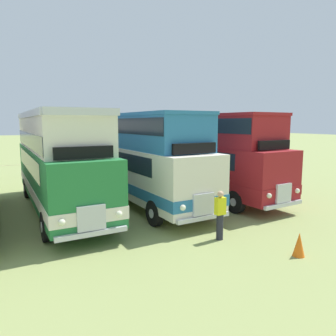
# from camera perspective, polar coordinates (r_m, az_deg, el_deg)

# --- Properties ---
(ground_plane) EXTENTS (200.00, 200.00, 0.00)m
(ground_plane) POSITION_cam_1_polar(r_m,az_deg,el_deg) (15.78, -18.75, -7.14)
(ground_plane) COLOR #8C9956
(bus_third_in_row) EXTENTS (2.63, 10.95, 4.52)m
(bus_third_in_row) POSITION_cam_1_polar(r_m,az_deg,el_deg) (15.37, -19.16, 1.41)
(bus_third_in_row) COLOR #237538
(bus_third_in_row) RESTS_ON ground
(bus_fourth_in_row) EXTENTS (2.84, 11.25, 4.49)m
(bus_fourth_in_row) POSITION_cam_1_polar(r_m,az_deg,el_deg) (16.29, -5.48, 2.58)
(bus_fourth_in_row) COLOR silver
(bus_fourth_in_row) RESTS_ON ground
(bus_fifth_in_row) EXTENTS (3.13, 11.25, 4.49)m
(bus_fifth_in_row) POSITION_cam_1_polar(r_m,az_deg,el_deg) (18.05, 6.10, 3.11)
(bus_fifth_in_row) COLOR maroon
(bus_fifth_in_row) RESTS_ON ground
(cone_near_end) EXTENTS (0.36, 0.36, 0.75)m
(cone_near_end) POSITION_cam_1_polar(r_m,az_deg,el_deg) (10.68, 22.53, -12.60)
(cone_near_end) COLOR orange
(cone_near_end) RESTS_ON ground
(marshal_person) EXTENTS (0.36, 0.24, 1.73)m
(marshal_person) POSITION_cam_1_polar(r_m,az_deg,el_deg) (11.22, 9.36, -8.31)
(marshal_person) COLOR #23232D
(marshal_person) RESTS_ON ground
(rope_fence_line) EXTENTS (21.63, 0.08, 1.05)m
(rope_fence_line) POSITION_cam_1_polar(r_m,az_deg,el_deg) (26.24, -22.93, 0.17)
(rope_fence_line) COLOR #8C704C
(rope_fence_line) RESTS_ON ground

